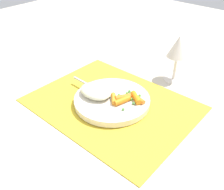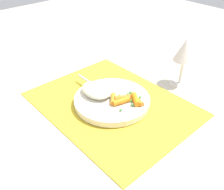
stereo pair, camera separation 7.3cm
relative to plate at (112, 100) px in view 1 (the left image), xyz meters
name	(u,v)px [view 1 (the left image)]	position (x,y,z in m)	size (l,w,h in m)	color
ground_plane	(112,104)	(0.00, 0.00, -0.02)	(2.40, 2.40, 0.00)	beige
placemat	(112,103)	(0.00, 0.00, -0.01)	(0.48, 0.37, 0.01)	gold
plate	(112,100)	(0.00, 0.00, 0.00)	(0.23, 0.23, 0.02)	silver
rice_mound	(96,91)	(-0.05, -0.02, 0.02)	(0.10, 0.08, 0.03)	beige
carrot_portion	(127,99)	(0.04, 0.02, 0.02)	(0.10, 0.09, 0.02)	orange
pea_scatter	(129,97)	(0.04, 0.03, 0.01)	(0.07, 0.09, 0.01)	#52A640
fork	(101,91)	(-0.05, 0.00, 0.01)	(0.21, 0.02, 0.01)	#B9B9B9
wine_glass	(178,48)	(0.07, 0.26, 0.10)	(0.07, 0.07, 0.16)	silver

